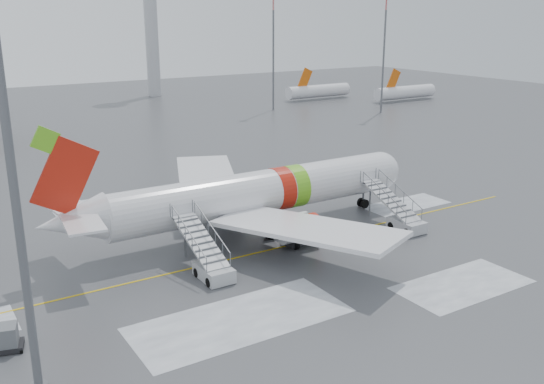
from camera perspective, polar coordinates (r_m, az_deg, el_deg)
ground at (r=49.84m, az=-2.62°, el=-5.52°), size 260.00×260.00×0.00m
airliner at (r=53.00m, az=-2.02°, el=-0.24°), size 35.03×32.97×11.18m
airstair_fwd at (r=55.63m, az=12.05°, el=-2.33°), size 2.05×7.70×3.48m
airstair_aft at (r=45.10m, az=-5.95°, el=-6.58°), size 2.05×7.70×3.48m
pushback_tug at (r=50.78m, az=2.46°, el=-4.23°), size 2.97×2.35×1.61m
uld_container at (r=38.88m, az=-23.82°, el=-12.55°), size 2.17×1.81×1.54m
light_mast_near at (r=30.43m, az=-23.39°, el=2.65°), size 1.20×1.20×23.26m
control_tower at (r=145.16m, az=-11.37°, el=16.24°), size 6.40×6.40×30.00m
light_mast_far_ne at (r=121.09m, az=0.13°, el=14.22°), size 1.20×1.20×24.25m
light_mast_far_e at (r=119.67m, az=10.54°, el=13.93°), size 1.20×1.20×24.25m
distant_aircraft at (r=135.92m, az=7.07°, el=8.49°), size 35.00×18.00×8.00m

